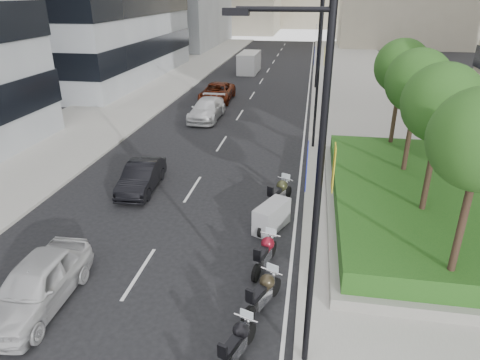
% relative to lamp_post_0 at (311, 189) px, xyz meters
% --- Properties ---
extents(sidewalk_right, '(10.00, 100.00, 0.15)m').
position_rel_lamp_post_0_xyz_m(sidewalk_right, '(4.86, 29.00, -4.99)').
color(sidewalk_right, '#9E9B93').
rests_on(sidewalk_right, ground).
extents(sidewalk_left, '(8.00, 100.00, 0.15)m').
position_rel_lamp_post_0_xyz_m(sidewalk_left, '(-16.14, 29.00, -4.99)').
color(sidewalk_left, '#9E9B93').
rests_on(sidewalk_left, ground).
extents(lane_edge, '(0.12, 100.00, 0.01)m').
position_rel_lamp_post_0_xyz_m(lane_edge, '(-0.44, 29.00, -5.06)').
color(lane_edge, silver).
rests_on(lane_edge, ground).
extents(lane_centre, '(0.12, 100.00, 0.01)m').
position_rel_lamp_post_0_xyz_m(lane_centre, '(-5.64, 29.00, -5.06)').
color(lane_centre, silver).
rests_on(lane_centre, ground).
extents(planter, '(10.00, 14.00, 0.40)m').
position_rel_lamp_post_0_xyz_m(planter, '(5.86, 9.00, -4.72)').
color(planter, gray).
rests_on(planter, sidewalk_right).
extents(hedge, '(9.40, 13.40, 0.80)m').
position_rel_lamp_post_0_xyz_m(hedge, '(5.86, 9.00, -4.12)').
color(hedge, '#174513').
rests_on(hedge, planter).
extents(tree_1, '(2.80, 2.80, 6.30)m').
position_rel_lamp_post_0_xyz_m(tree_1, '(4.36, 7.00, 0.36)').
color(tree_1, '#332319').
rests_on(tree_1, planter).
extents(tree_2, '(2.80, 2.80, 6.30)m').
position_rel_lamp_post_0_xyz_m(tree_2, '(4.36, 11.00, 0.36)').
color(tree_2, '#332319').
rests_on(tree_2, planter).
extents(tree_3, '(2.80, 2.80, 6.30)m').
position_rel_lamp_post_0_xyz_m(tree_3, '(4.36, 15.00, 0.36)').
color(tree_3, '#332319').
rests_on(tree_3, planter).
extents(lamp_post_0, '(2.34, 0.45, 9.00)m').
position_rel_lamp_post_0_xyz_m(lamp_post_0, '(0.00, 0.00, 0.00)').
color(lamp_post_0, black).
rests_on(lamp_post_0, ground).
extents(lamp_post_1, '(2.34, 0.45, 9.00)m').
position_rel_lamp_post_0_xyz_m(lamp_post_1, '(0.00, 17.00, 0.00)').
color(lamp_post_1, black).
rests_on(lamp_post_1, ground).
extents(lamp_post_2, '(2.34, 0.45, 9.00)m').
position_rel_lamp_post_0_xyz_m(lamp_post_2, '(0.00, 35.00, 0.00)').
color(lamp_post_2, black).
rests_on(lamp_post_2, ground).
extents(motorcycle_2, '(0.92, 2.05, 1.06)m').
position_rel_lamp_post_0_xyz_m(motorcycle_2, '(-1.61, -0.20, -4.50)').
color(motorcycle_2, black).
rests_on(motorcycle_2, ground).
extents(motorcycle_3, '(1.07, 2.09, 1.11)m').
position_rel_lamp_post_0_xyz_m(motorcycle_3, '(-1.18, 1.92, -4.47)').
color(motorcycle_3, black).
rests_on(motorcycle_3, ground).
extents(motorcycle_4, '(0.83, 2.18, 1.10)m').
position_rel_lamp_post_0_xyz_m(motorcycle_4, '(-1.36, 4.07, -4.48)').
color(motorcycle_4, black).
rests_on(motorcycle_4, ground).
extents(motorcycle_5, '(1.46, 2.03, 1.14)m').
position_rel_lamp_post_0_xyz_m(motorcycle_5, '(-1.40, 6.77, -4.50)').
color(motorcycle_5, black).
rests_on(motorcycle_5, ground).
extents(motorcycle_6, '(1.15, 2.19, 1.17)m').
position_rel_lamp_post_0_xyz_m(motorcycle_6, '(-1.28, 8.92, -4.44)').
color(motorcycle_6, black).
rests_on(motorcycle_6, ground).
extents(car_a, '(1.94, 4.59, 1.55)m').
position_rel_lamp_post_0_xyz_m(car_a, '(-8.06, 0.93, -4.29)').
color(car_a, silver).
rests_on(car_a, ground).
extents(car_b, '(1.72, 4.22, 1.36)m').
position_rel_lamp_post_0_xyz_m(car_b, '(-8.07, 9.53, -4.39)').
color(car_b, black).
rests_on(car_b, ground).
extents(car_c, '(2.18, 5.23, 1.51)m').
position_rel_lamp_post_0_xyz_m(car_c, '(-7.92, 22.47, -4.31)').
color(car_c, silver).
rests_on(car_c, ground).
extents(car_d, '(2.68, 5.64, 1.56)m').
position_rel_lamp_post_0_xyz_m(car_d, '(-8.40, 28.22, -4.29)').
color(car_d, '#591B0A').
rests_on(car_d, ground).
extents(delivery_van, '(2.17, 5.55, 2.32)m').
position_rel_lamp_post_0_xyz_m(delivery_van, '(-7.76, 42.96, -3.98)').
color(delivery_van, silver).
rests_on(delivery_van, ground).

